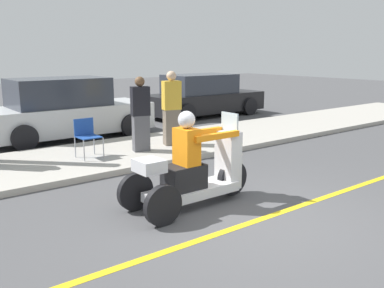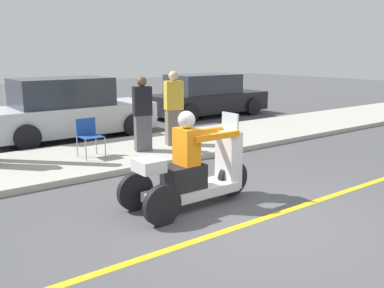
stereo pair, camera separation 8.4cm
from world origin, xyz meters
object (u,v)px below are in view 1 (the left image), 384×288
Objects in this scene: folding_chair_set_back at (87,134)px; spectator_end_of_line at (172,110)px; parked_car_lot_center at (65,111)px; motorcycle_trike at (193,172)px; parked_car_lot_right at (203,97)px; spectator_far_back at (141,116)px.

spectator_end_of_line is at bearing -2.73° from folding_chair_set_back.
motorcycle_trike is at bearing -94.47° from parked_car_lot_center.
parked_car_lot_right is (5.61, 0.95, -0.05)m from parked_car_lot_center.
parked_car_lot_center is at bearing -170.40° from parked_car_lot_right.
parked_car_lot_center is (-1.50, 2.87, -0.20)m from spectator_end_of_line.
parked_car_lot_right is at bearing 9.60° from parked_car_lot_center.
spectator_end_of_line reaches higher than spectator_far_back.
spectator_end_of_line is 1.05× the size of spectator_far_back.
parked_car_lot_center is (-0.56, 2.99, -0.16)m from spectator_far_back.
spectator_far_back is 3.05m from parked_car_lot_center.
folding_chair_set_back is 0.18× the size of parked_car_lot_center.
parked_car_lot_right is at bearing 37.98° from spectator_far_back.
motorcycle_trike is 6.27m from parked_car_lot_center.
spectator_end_of_line reaches higher than folding_chair_set_back.
parked_car_lot_right is at bearing 30.71° from folding_chair_set_back.
parked_car_lot_center is at bearing 76.90° from folding_chair_set_back.
spectator_far_back is 2.05× the size of folding_chair_set_back.
motorcycle_trike is 3.44m from spectator_far_back.
spectator_end_of_line is at bearing -62.34° from parked_car_lot_center.
motorcycle_trike is 9.44m from parked_car_lot_right.
spectator_end_of_line is 2.18m from folding_chair_set_back.
motorcycle_trike is 1.31× the size of spectator_far_back.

